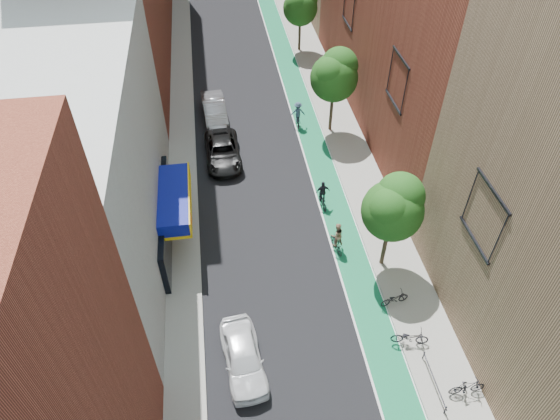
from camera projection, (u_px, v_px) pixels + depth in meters
name	position (u px, v px, depth m)	size (l,w,h in m)	color
bike_lane	(305.00, 118.00, 40.91)	(2.00, 68.00, 0.01)	#136C41
sidewalk_left	(182.00, 128.00, 39.80)	(2.00, 68.00, 0.15)	gray
sidewalk_right	(335.00, 115.00, 41.13)	(3.00, 68.00, 0.15)	gray
building_left_white	(74.00, 169.00, 26.59)	(8.00, 20.00, 12.00)	silver
tree_near	(394.00, 207.00, 26.44)	(3.40, 3.36, 6.42)	#332619
tree_mid	(335.00, 74.00, 36.30)	(3.55, 3.53, 6.74)	#332619
tree_far	(301.00, 5.00, 46.59)	(3.30, 3.25, 6.21)	#332619
parked_car_white	(243.00, 357.00, 24.32)	(1.85, 4.60, 1.57)	white
parked_car_black	(223.00, 152.00, 36.39)	(2.48, 5.39, 1.50)	black
parked_car_silver	(214.00, 110.00, 40.29)	(1.76, 5.06, 1.67)	gray
cyclist_lane_near	(337.00, 239.00, 29.90)	(0.93, 1.67, 2.04)	black
cyclist_lane_mid	(323.00, 197.00, 32.84)	(0.96, 1.67, 1.95)	black
cyclist_lane_far	(298.00, 115.00, 39.50)	(1.17, 1.61, 2.09)	black
parked_bike_near	(410.00, 337.00, 25.28)	(0.67, 1.91, 1.00)	black
parked_bike_mid	(467.00, 387.00, 23.31)	(0.50, 1.78, 1.07)	black
parked_bike_far	(395.00, 299.00, 27.10)	(0.57, 1.64, 0.86)	black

